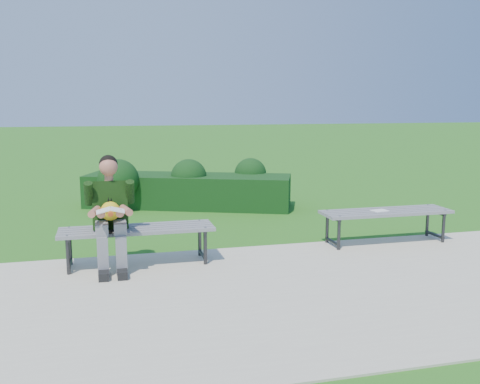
{
  "coord_description": "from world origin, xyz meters",
  "views": [
    {
      "loc": [
        -1.75,
        -6.7,
        1.92
      ],
      "look_at": [
        -0.11,
        -0.25,
        0.81
      ],
      "focal_mm": 40.0,
      "sensor_mm": 36.0,
      "label": 1
    }
  ],
  "objects_px": {
    "bench_left": "(137,232)",
    "bench_right": "(386,214)",
    "paper_sheet": "(380,211)",
    "hedge": "(184,187)",
    "seated_boy": "(110,210)"
  },
  "relations": [
    {
      "from": "hedge",
      "to": "paper_sheet",
      "type": "height_order",
      "value": "hedge"
    },
    {
      "from": "seated_boy",
      "to": "bench_left",
      "type": "bearing_deg",
      "value": 17.07
    },
    {
      "from": "bench_right",
      "to": "paper_sheet",
      "type": "xyz_separation_m",
      "value": [
        -0.1,
        -0.0,
        0.06
      ]
    },
    {
      "from": "paper_sheet",
      "to": "bench_left",
      "type": "bearing_deg",
      "value": -176.54
    },
    {
      "from": "bench_left",
      "to": "seated_boy",
      "type": "xyz_separation_m",
      "value": [
        -0.3,
        -0.09,
        0.3
      ]
    },
    {
      "from": "bench_left",
      "to": "seated_boy",
      "type": "distance_m",
      "value": 0.43
    },
    {
      "from": "seated_boy",
      "to": "paper_sheet",
      "type": "bearing_deg",
      "value": 4.64
    },
    {
      "from": "bench_right",
      "to": "paper_sheet",
      "type": "relative_size",
      "value": 7.33
    },
    {
      "from": "bench_left",
      "to": "bench_right",
      "type": "distance_m",
      "value": 3.38
    },
    {
      "from": "bench_right",
      "to": "bench_left",
      "type": "bearing_deg",
      "value": -176.64
    },
    {
      "from": "hedge",
      "to": "bench_right",
      "type": "bearing_deg",
      "value": -55.23
    },
    {
      "from": "paper_sheet",
      "to": "bench_right",
      "type": "bearing_deg",
      "value": 0.0
    },
    {
      "from": "hedge",
      "to": "bench_right",
      "type": "height_order",
      "value": "hedge"
    },
    {
      "from": "hedge",
      "to": "paper_sheet",
      "type": "xyz_separation_m",
      "value": [
        2.2,
        -3.31,
        0.09
      ]
    },
    {
      "from": "bench_left",
      "to": "seated_boy",
      "type": "height_order",
      "value": "seated_boy"
    }
  ]
}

